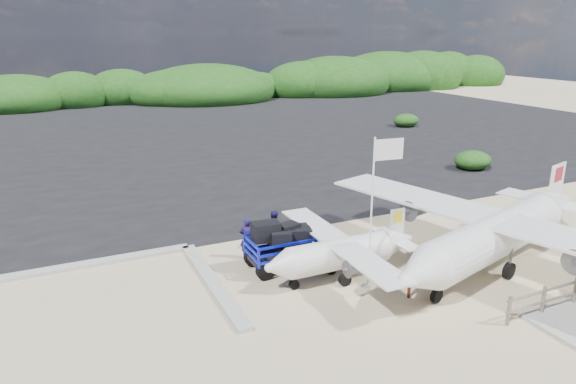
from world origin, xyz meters
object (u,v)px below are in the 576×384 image
(baggage_cart, at_px, (286,267))
(crew_b, at_px, (273,230))
(flagpole, at_px, (368,286))
(signboard, at_px, (424,293))
(aircraft_large, at_px, (330,153))
(crew_a, at_px, (247,238))

(baggage_cart, distance_m, crew_b, 2.00)
(baggage_cart, height_order, crew_b, crew_b)
(baggage_cart, distance_m, flagpole, 3.31)
(crew_b, bearing_deg, signboard, 134.75)
(flagpole, height_order, aircraft_large, flagpole)
(crew_a, bearing_deg, aircraft_large, -109.45)
(flagpole, xyz_separation_m, signboard, (1.47, -1.28, 0.00))
(flagpole, bearing_deg, crew_a, 126.61)
(flagpole, xyz_separation_m, crew_a, (-3.04, 4.09, 0.86))
(flagpole, bearing_deg, aircraft_large, 64.18)
(flagpole, height_order, signboard, flagpole)
(baggage_cart, distance_m, crew_a, 1.98)
(signboard, relative_size, crew_a, 0.88)
(crew_a, relative_size, aircraft_large, 0.12)
(baggage_cart, height_order, flagpole, flagpole)
(aircraft_large, bearing_deg, crew_a, 34.87)
(signboard, bearing_deg, crew_a, 128.82)
(flagpole, bearing_deg, baggage_cart, 126.79)
(crew_a, height_order, crew_b, crew_a)
(signboard, xyz_separation_m, aircraft_large, (7.80, 20.45, 0.00))
(aircraft_large, bearing_deg, baggage_cart, 39.84)
(flagpole, bearing_deg, signboard, -40.92)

